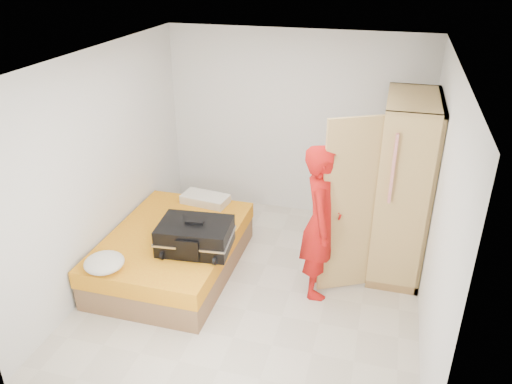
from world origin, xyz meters
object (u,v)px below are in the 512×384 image
(person, at_px, (321,222))
(round_cushion, at_px, (104,263))
(bed, at_px, (173,252))
(suitcase, at_px, (195,236))
(wardrobe, at_px, (398,192))

(person, height_order, round_cushion, person)
(bed, xyz_separation_m, person, (1.73, 0.07, 0.63))
(bed, distance_m, suitcase, 0.60)
(person, relative_size, round_cushion, 4.22)
(person, xyz_separation_m, round_cushion, (-2.11, -0.92, -0.30))
(person, bearing_deg, round_cushion, 108.54)
(bed, relative_size, wardrobe, 0.96)
(bed, distance_m, round_cushion, 0.98)
(suitcase, bearing_deg, bed, 145.40)
(person, bearing_deg, suitcase, 97.11)
(bed, height_order, round_cushion, round_cushion)
(bed, height_order, suitcase, suitcase)
(person, distance_m, suitcase, 1.39)
(wardrobe, distance_m, suitcase, 2.37)
(bed, xyz_separation_m, wardrobe, (2.50, 0.79, 0.75))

